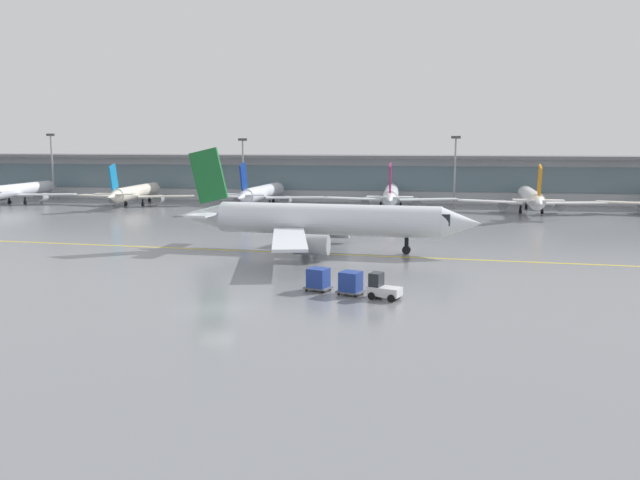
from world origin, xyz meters
The scene contains 15 objects.
ground_plane centered at (0.00, 0.00, 0.00)m, with size 400.00×400.00×0.00m, color slate.
taxiway_centreline_stripe centered at (4.46, 25.02, 0.00)m, with size 110.00×0.36×0.01m, color yellow.
terminal_concourse centered at (0.00, 90.98, 4.92)m, with size 191.77×11.00×9.60m.
gate_airplane_0 centered at (-65.78, 73.73, 2.62)m, with size 24.57×26.35×8.75m.
gate_airplane_1 centered at (-40.80, 73.71, 2.55)m, with size 23.89×25.71×8.52m.
gate_airplane_2 centered at (-15.59, 74.87, 2.68)m, with size 25.03×26.97×8.93m.
gate_airplane_3 centered at (9.00, 74.47, 2.68)m, with size 25.07×26.94×8.93m.
gate_airplane_4 centered at (33.62, 72.23, 2.68)m, with size 25.06×26.95×8.93m.
taxiing_regional_jet centered at (4.00, 27.05, 3.56)m, with size 35.82×33.25×11.86m.
baggage_tug centered at (12.18, 5.16, 0.89)m, with size 2.91×2.28×2.10m.
cargo_dolly_lead centered at (9.51, 6.08, 1.05)m, with size 2.51×2.20×1.94m.
cargo_dolly_trailing centered at (6.63, 7.07, 1.05)m, with size 2.51×2.20×1.94m.
apron_light_mast_0 centered at (-63.41, 81.91, 7.72)m, with size 1.80×0.36×14.06m.
apron_light_mast_1 centered at (-21.46, 82.21, 7.20)m, with size 1.80×0.36×13.05m.
apron_light_mast_2 centered at (20.74, 81.19, 7.42)m, with size 1.80×0.36×13.47m.
Camera 1 is at (15.54, -46.10, 12.67)m, focal length 36.48 mm.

